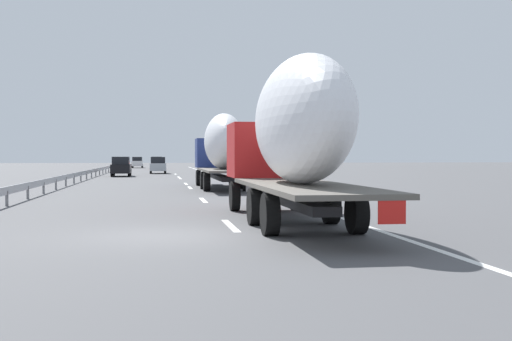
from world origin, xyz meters
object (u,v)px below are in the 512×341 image
(truck_trailing, at_px, (293,133))
(car_red_compact, at_px, (157,163))
(car_silver_hatch, at_px, (158,165))
(car_white_van, at_px, (137,162))
(car_black_suv, at_px, (121,167))
(truck_lead, at_px, (222,147))
(road_sign, at_px, (233,153))

(truck_trailing, bearing_deg, car_red_compact, 2.72)
(car_red_compact, xyz_separation_m, car_silver_hatch, (-25.54, -0.13, -0.00))
(truck_trailing, distance_m, car_white_van, 89.91)
(car_red_compact, relative_size, car_silver_hatch, 1.01)
(car_silver_hatch, height_order, car_white_van, car_silver_hatch)
(truck_trailing, bearing_deg, car_white_van, 4.44)
(car_black_suv, bearing_deg, car_silver_hatch, -19.82)
(truck_lead, distance_m, road_sign, 20.76)
(car_white_van, bearing_deg, truck_lead, -174.29)
(car_black_suv, bearing_deg, truck_trailing, -170.85)
(car_white_van, distance_m, car_black_suv, 44.99)
(truck_lead, height_order, car_black_suv, truck_lead)
(truck_lead, bearing_deg, car_silver_hatch, 6.08)
(car_red_compact, height_order, car_silver_hatch, car_red_compact)
(car_red_compact, bearing_deg, car_black_suv, 174.52)
(truck_lead, xyz_separation_m, car_red_compact, (59.97, 3.80, -1.52))
(car_red_compact, bearing_deg, car_silver_hatch, -179.70)
(truck_lead, relative_size, truck_trailing, 0.98)
(car_black_suv, distance_m, road_sign, 11.16)
(car_silver_hatch, xyz_separation_m, road_sign, (-13.90, -6.77, 1.27))
(truck_lead, relative_size, car_white_van, 2.93)
(car_red_compact, bearing_deg, road_sign, -170.07)
(truck_trailing, relative_size, car_black_suv, 2.93)
(car_white_van, height_order, car_black_suv, car_black_suv)
(car_silver_hatch, bearing_deg, car_black_suv, 160.18)
(truck_lead, distance_m, car_white_van, 70.01)
(truck_lead, height_order, car_red_compact, truck_lead)
(truck_trailing, xyz_separation_m, road_sign, (40.50, -3.10, -0.40))
(truck_lead, height_order, car_silver_hatch, truck_lead)
(car_black_suv, relative_size, road_sign, 1.40)
(car_red_compact, height_order, car_white_van, car_red_compact)
(truck_trailing, relative_size, car_white_van, 2.98)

